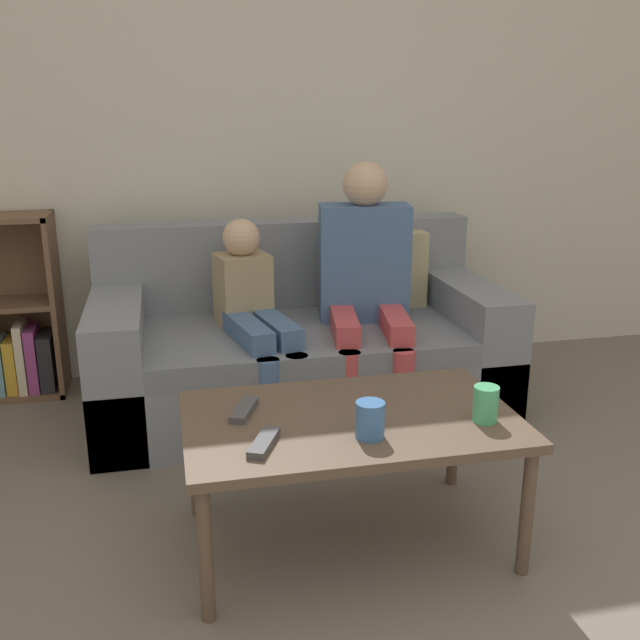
{
  "coord_description": "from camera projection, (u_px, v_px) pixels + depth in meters",
  "views": [
    {
      "loc": [
        -0.59,
        -1.08,
        1.34
      ],
      "look_at": [
        -0.04,
        1.36,
        0.58
      ],
      "focal_mm": 40.0,
      "sensor_mm": 36.0,
      "label": 1
    }
  ],
  "objects": [
    {
      "name": "coffee_table",
      "position": [
        350.0,
        428.0,
        2.17
      ],
      "size": [
        1.01,
        0.62,
        0.44
      ],
      "color": "brown",
      "rests_on": "ground_plane"
    },
    {
      "name": "couch",
      "position": [
        300.0,
        348.0,
        3.26
      ],
      "size": [
        1.79,
        0.89,
        0.81
      ],
      "color": "gray",
      "rests_on": "ground_plane"
    },
    {
      "name": "cup_near",
      "position": [
        370.0,
        420.0,
        2.0
      ],
      "size": [
        0.08,
        0.08,
        0.11
      ],
      "color": "#3D70B2",
      "rests_on": "coffee_table"
    },
    {
      "name": "person_adult",
      "position": [
        366.0,
        273.0,
        3.14
      ],
      "size": [
        0.44,
        0.66,
        1.1
      ],
      "rotation": [
        0.0,
        0.0,
        -0.16
      ],
      "color": "#C6474C",
      "rests_on": "ground_plane"
    },
    {
      "name": "wall_back",
      "position": [
        276.0,
        113.0,
        3.52
      ],
      "size": [
        12.0,
        0.06,
        2.6
      ],
      "color": "beige",
      "rests_on": "ground_plane"
    },
    {
      "name": "cup_far",
      "position": [
        486.0,
        404.0,
        2.11
      ],
      "size": [
        0.08,
        0.08,
        0.11
      ],
      "color": "#4CB77A",
      "rests_on": "coffee_table"
    },
    {
      "name": "person_child",
      "position": [
        254.0,
        314.0,
        3.01
      ],
      "size": [
        0.33,
        0.65,
        0.87
      ],
      "rotation": [
        0.0,
        0.0,
        0.2
      ],
      "color": "#476693",
      "rests_on": "ground_plane"
    },
    {
      "name": "tv_remote_0",
      "position": [
        244.0,
        410.0,
        2.17
      ],
      "size": [
        0.11,
        0.18,
        0.02
      ],
      "rotation": [
        0.0,
        0.0,
        -0.38
      ],
      "color": "#47474C",
      "rests_on": "coffee_table"
    },
    {
      "name": "tv_remote_1",
      "position": [
        264.0,
        443.0,
        1.96
      ],
      "size": [
        0.12,
        0.17,
        0.02
      ],
      "rotation": [
        0.0,
        0.0,
        -0.44
      ],
      "color": "#47474C",
      "rests_on": "coffee_table"
    }
  ]
}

